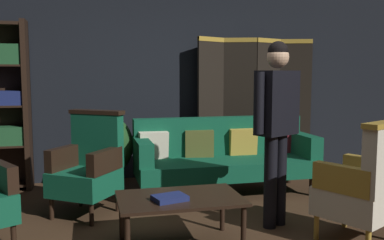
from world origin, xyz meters
The scene contains 9 objects.
back_wall centered at (0.00, 2.45, 1.40)m, with size 7.20×0.10×2.80m, color black.
folding_screen centered at (1.26, 2.29, 0.99)m, with size 1.72×0.27×1.90m.
velvet_couch centered at (0.55, 1.46, 0.46)m, with size 2.12×0.78×0.88m.
coffee_table centered at (-0.31, -0.03, 0.37)m, with size 1.00×0.64×0.42m.
armchair_gilt_accent centered at (1.20, -0.31, 0.49)m, with size 0.78×0.78×1.04m.
armchair_wing_right centered at (-1.02, 1.01, 0.49)m, with size 0.81×0.80×1.04m.
standing_figure centered at (0.65, 0.23, 1.03)m, with size 0.53×0.37×1.70m.
potted_plant centered at (-0.79, 1.81, 0.53)m, with size 0.62×0.62×0.91m.
book_navy_cloth centered at (-0.40, -0.11, 0.44)m, with size 0.26×0.19×0.04m, color navy.
Camera 1 is at (-1.01, -3.34, 1.42)m, focal length 40.04 mm.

